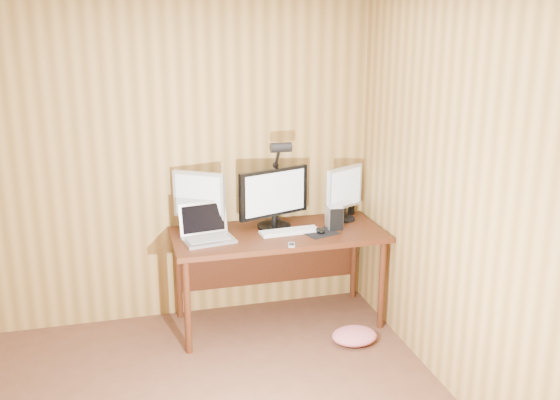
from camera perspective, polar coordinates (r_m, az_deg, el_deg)
name	(u,v)px	position (r m, az deg, el deg)	size (l,w,h in m)	color
room_shell	(172,259)	(2.90, -9.83, -5.35)	(4.00, 4.00, 4.00)	brown
desk	(276,244)	(4.84, -0.37, -4.07)	(1.60, 0.70, 0.75)	#461F0E
monitor_center	(274,197)	(4.78, -0.56, 0.26)	(0.58, 0.26, 0.47)	black
monitor_left	(199,199)	(4.74, -7.41, 0.06)	(0.37, 0.25, 0.46)	black
monitor_right	(344,192)	(4.99, 5.91, 0.76)	(0.35, 0.22, 0.44)	black
laptop	(206,231)	(4.61, -6.76, -2.80)	(0.40, 0.33, 0.26)	silver
keyboard	(290,231)	(4.73, 0.88, -2.87)	(0.46, 0.17, 0.02)	white
mousepad	(320,233)	(4.73, 3.71, -3.02)	(0.24, 0.19, 0.00)	black
mouse	(320,230)	(4.72, 3.71, -2.78)	(0.07, 0.11, 0.04)	black
hard_drive	(334,217)	(4.83, 4.97, -1.54)	(0.12, 0.17, 0.18)	silver
phone	(292,245)	(4.46, 1.07, -4.12)	(0.07, 0.10, 0.01)	silver
speaker	(351,206)	(5.19, 6.53, -0.59)	(0.05, 0.05, 0.13)	black
desk_lamp	(278,169)	(4.83, -0.14, 2.81)	(0.16, 0.23, 0.70)	black
fabric_pile	(354,336)	(4.75, 6.81, -12.24)	(0.34, 0.28, 0.11)	#D86874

